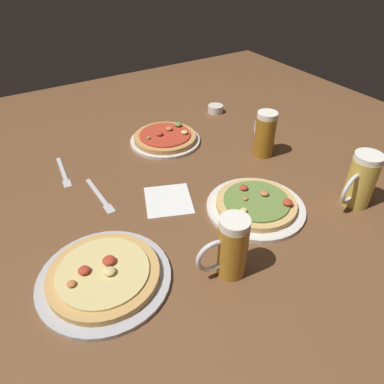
# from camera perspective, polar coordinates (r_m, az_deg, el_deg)

# --- Properties ---
(ground_plane) EXTENTS (2.40, 2.40, 0.03)m
(ground_plane) POSITION_cam_1_polar(r_m,az_deg,el_deg) (1.15, 0.00, -1.40)
(ground_plane) COLOR brown
(pizza_plate_near) EXTENTS (0.33, 0.33, 0.05)m
(pizza_plate_near) POSITION_cam_1_polar(r_m,az_deg,el_deg) (0.91, -13.94, -12.91)
(pizza_plate_near) COLOR #B2B2B7
(pizza_plate_near) RESTS_ON ground_plane
(pizza_plate_far) EXTENTS (0.28, 0.28, 0.05)m
(pizza_plate_far) POSITION_cam_1_polar(r_m,az_deg,el_deg) (1.43, -4.30, 8.59)
(pizza_plate_far) COLOR silver
(pizza_plate_far) RESTS_ON ground_plane
(pizza_plate_side) EXTENTS (0.30, 0.30, 0.05)m
(pizza_plate_side) POSITION_cam_1_polar(r_m,az_deg,el_deg) (1.10, 10.23, -2.05)
(pizza_plate_side) COLOR silver
(pizza_plate_side) RESTS_ON ground_plane
(beer_mug_dark) EXTENTS (0.07, 0.13, 0.17)m
(beer_mug_dark) POSITION_cam_1_polar(r_m,az_deg,el_deg) (1.35, 11.54, 9.14)
(beer_mug_dark) COLOR #9E6619
(beer_mug_dark) RESTS_ON ground_plane
(beer_mug_amber) EXTENTS (0.15, 0.08, 0.17)m
(beer_mug_amber) POSITION_cam_1_polar(r_m,az_deg,el_deg) (1.17, 25.40, 1.67)
(beer_mug_amber) COLOR gold
(beer_mug_amber) RESTS_ON ground_plane
(beer_mug_pale) EXTENTS (0.13, 0.07, 0.17)m
(beer_mug_pale) POSITION_cam_1_polar(r_m,az_deg,el_deg) (0.86, 6.23, -8.87)
(beer_mug_pale) COLOR #B27A23
(beer_mug_pale) RESTS_ON ground_plane
(ramekin_sauce) EXTENTS (0.07, 0.07, 0.03)m
(ramekin_sauce) POSITION_cam_1_polar(r_m,az_deg,el_deg) (1.68, 3.79, 13.17)
(ramekin_sauce) COLOR silver
(ramekin_sauce) RESTS_ON ground_plane
(napkin_folded) EXTENTS (0.19, 0.20, 0.01)m
(napkin_folded) POSITION_cam_1_polar(r_m,az_deg,el_deg) (1.12, -3.81, -1.26)
(napkin_folded) COLOR white
(napkin_folded) RESTS_ON ground_plane
(fork_left) EXTENTS (0.03, 0.21, 0.01)m
(fork_left) POSITION_cam_1_polar(r_m,az_deg,el_deg) (1.17, -14.58, -0.58)
(fork_left) COLOR silver
(fork_left) RESTS_ON ground_plane
(fork_spare) EXTENTS (0.04, 0.20, 0.01)m
(fork_spare) POSITION_cam_1_polar(r_m,az_deg,el_deg) (1.33, -19.97, 2.99)
(fork_spare) COLOR silver
(fork_spare) RESTS_ON ground_plane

